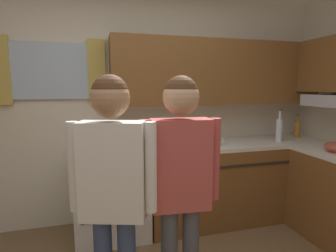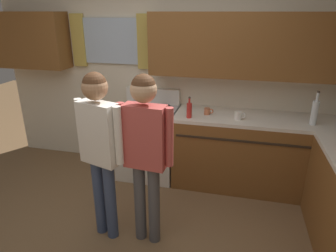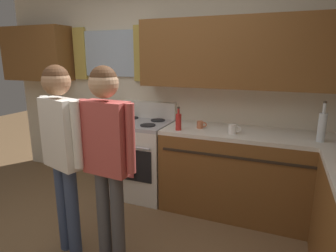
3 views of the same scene
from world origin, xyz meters
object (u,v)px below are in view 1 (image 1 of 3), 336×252
Objects in this scene: bottle_sauce_red at (169,141)px; adult_left at (113,181)px; stove_oven at (112,190)px; mug_ceramic_white at (217,141)px; cup_terracotta at (183,142)px; bottle_oil_amber at (297,129)px; bottle_tall_clear at (279,129)px; adult_in_plaid at (181,174)px.

adult_left is at bearing -120.85° from bottle_sauce_red.
stove_oven is 8.76× the size of mug_ceramic_white.
bottle_sauce_red is at bearing -139.69° from cup_terracotta.
cup_terracotta is at bearing -2.70° from stove_oven.
adult_left is (-2.32, -1.27, -0.01)m from bottle_oil_amber.
stove_oven is 0.79m from bottle_sauce_red.
bottle_tall_clear reaches higher than cup_terracotta.
cup_terracotta is 0.07× the size of adult_left.
bottle_sauce_red is 1.02m from adult_in_plaid.
bottle_sauce_red is 0.55m from mug_ceramic_white.
mug_ceramic_white is 1.31m from adult_in_plaid.
bottle_tall_clear reaches higher than bottle_sauce_red.
mug_ceramic_white is at bearing -6.73° from stove_oven.
bottle_tall_clear is (1.89, -0.10, 0.57)m from stove_oven.
bottle_oil_amber is (0.38, 0.15, -0.03)m from bottle_tall_clear.
cup_terracotta is at bearing 71.16° from adult_in_plaid.
bottle_oil_amber is at bearing 33.06° from adult_in_plaid.
mug_ceramic_white is (1.11, -0.13, 0.48)m from stove_oven.
bottle_tall_clear is 2.24m from adult_left.
mug_ceramic_white is at bearing -177.99° from bottle_tall_clear.
bottle_sauce_red is at bearing -173.02° from mug_ceramic_white.
bottle_tall_clear is at bearing 35.50° from adult_in_plaid.
adult_left is 0.41m from adult_in_plaid.
bottle_sauce_red is 1.19m from adult_left.
mug_ceramic_white is at bearing 6.98° from bottle_sauce_red.
bottle_sauce_red is 1.73m from bottle_oil_amber.
adult_left is at bearing -150.05° from bottle_tall_clear.
bottle_oil_amber is 0.18× the size of adult_in_plaid.
bottle_tall_clear reaches higher than mug_ceramic_white.
bottle_oil_amber is 2.28m from adult_in_plaid.
bottle_oil_amber reaches higher than cup_terracotta.
bottle_tall_clear is 1.14m from cup_terracotta.
adult_in_plaid is (-1.91, -1.25, -0.01)m from bottle_oil_amber.
bottle_sauce_red is 0.15× the size of adult_in_plaid.
adult_left reaches higher than bottle_oil_amber.
adult_left is at bearing -124.10° from cup_terracotta.
mug_ceramic_white is at bearing 54.75° from adult_in_plaid.
cup_terracotta is 0.87× the size of mug_ceramic_white.
bottle_sauce_red is (0.56, -0.20, 0.53)m from stove_oven.
adult_left is (-0.61, -1.02, 0.01)m from bottle_sauce_red.
stove_oven is at bearing 87.59° from adult_left.
stove_oven is 2.33m from bottle_oil_amber.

